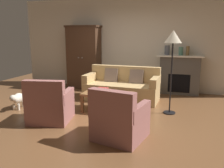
{
  "coord_description": "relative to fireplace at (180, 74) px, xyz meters",
  "views": [
    {
      "loc": [
        1.73,
        -4.63,
        1.7
      ],
      "look_at": [
        0.08,
        0.53,
        0.55
      ],
      "focal_mm": 37.69,
      "sensor_mm": 36.0,
      "label": 1
    }
  ],
  "objects": [
    {
      "name": "ground_plane",
      "position": [
        -1.55,
        -2.3,
        -0.57
      ],
      "size": [
        9.6,
        9.6,
        0.0
      ],
      "primitive_type": "plane",
      "color": "brown"
    },
    {
      "name": "mantel_vase_bronze",
      "position": [
        0.18,
        -0.02,
        0.68
      ],
      "size": [
        0.1,
        0.1,
        0.26
      ],
      "primitive_type": "cylinder",
      "color": "olive",
      "rests_on": "fireplace"
    },
    {
      "name": "mantel_vase_jade",
      "position": [
        -0.0,
        -0.02,
        0.67
      ],
      "size": [
        0.13,
        0.13,
        0.23
      ],
      "primitive_type": "cylinder",
      "color": "slate",
      "rests_on": "fireplace"
    },
    {
      "name": "coffee_table",
      "position": [
        -1.46,
        -2.12,
        -0.2
      ],
      "size": [
        1.1,
        0.6,
        0.42
      ],
      "color": "olive",
      "rests_on": "ground"
    },
    {
      "name": "floor_lamp",
      "position": [
        -0.12,
        -1.86,
        0.98
      ],
      "size": [
        0.36,
        0.36,
        1.78
      ],
      "color": "black",
      "rests_on": "ground"
    },
    {
      "name": "fruit_bowl",
      "position": [
        -1.34,
        -2.16,
        -0.12
      ],
      "size": [
        0.31,
        0.31,
        0.05
      ],
      "primitive_type": "cylinder",
      "color": "gold",
      "rests_on": "coffee_table"
    },
    {
      "name": "book_stack",
      "position": [
        -1.6,
        -2.09,
        -0.1
      ],
      "size": [
        0.27,
        0.2,
        0.1
      ],
      "color": "#427A4C",
      "rests_on": "coffee_table"
    },
    {
      "name": "armchair_near_left",
      "position": [
        -2.34,
        -3.09,
        -0.25
      ],
      "size": [
        0.91,
        0.91,
        0.88
      ],
      "color": "#935B56",
      "rests_on": "ground"
    },
    {
      "name": "couch",
      "position": [
        -1.41,
        -1.09,
        -0.25
      ],
      "size": [
        1.94,
        0.9,
        0.86
      ],
      "color": "tan",
      "rests_on": "ground"
    },
    {
      "name": "mantel_vase_slate",
      "position": [
        -0.38,
        -0.02,
        0.69
      ],
      "size": [
        0.15,
        0.15,
        0.27
      ],
      "primitive_type": "cylinder",
      "color": "#565B66",
      "rests_on": "fireplace"
    },
    {
      "name": "dog",
      "position": [
        -3.5,
        -2.62,
        -0.32
      ],
      "size": [
        0.3,
        0.56,
        0.39
      ],
      "color": "beige",
      "rests_on": "ground"
    },
    {
      "name": "back_wall",
      "position": [
        -1.55,
        0.25,
        0.83
      ],
      "size": [
        7.2,
        0.1,
        2.8
      ],
      "primitive_type": "cube",
      "color": "silver",
      "rests_on": "ground"
    },
    {
      "name": "armoire",
      "position": [
        -2.95,
        -0.08,
        0.42
      ],
      "size": [
        1.06,
        0.57,
        1.97
      ],
      "color": "#472D1E",
      "rests_on": "ground"
    },
    {
      "name": "armchair_near_right",
      "position": [
        -0.82,
        -3.44,
        -0.25
      ],
      "size": [
        0.9,
        0.9,
        0.88
      ],
      "color": "#935B56",
      "rests_on": "ground"
    },
    {
      "name": "fireplace",
      "position": [
        0.0,
        0.0,
        0.0
      ],
      "size": [
        1.26,
        0.48,
        1.12
      ],
      "color": "#4C4947",
      "rests_on": "ground"
    }
  ]
}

